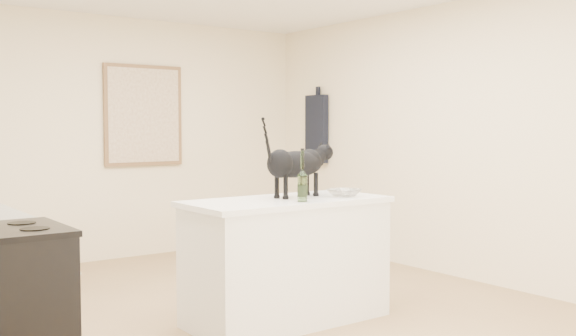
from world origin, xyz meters
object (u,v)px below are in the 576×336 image
(stove, at_px, (1,323))
(black_cat, at_px, (296,168))
(glass_bowl, at_px, (344,193))
(wine_bottle, at_px, (302,179))

(stove, height_order, black_cat, black_cat)
(stove, distance_m, black_cat, 2.31)
(stove, bearing_deg, glass_bowl, 6.00)
(wine_bottle, distance_m, glass_bowl, 0.48)
(black_cat, relative_size, wine_bottle, 1.93)
(stove, xyz_separation_m, black_cat, (2.17, 0.44, 0.67))
(black_cat, height_order, glass_bowl, black_cat)
(black_cat, distance_m, wine_bottle, 0.30)
(black_cat, bearing_deg, wine_bottle, -125.01)
(stove, bearing_deg, black_cat, 11.60)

